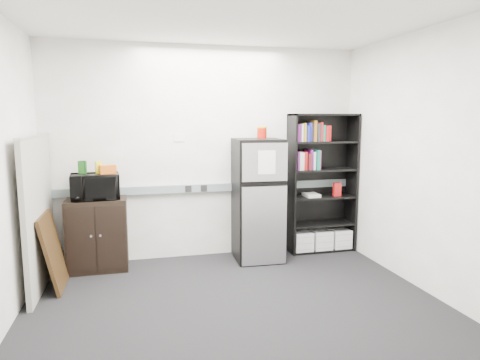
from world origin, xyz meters
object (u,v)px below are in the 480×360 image
(cubicle_partition, at_px, (39,213))
(refrigerator, at_px, (258,200))
(cabinet, at_px, (97,234))
(bookshelf, at_px, (322,184))
(microwave, at_px, (95,186))

(cubicle_partition, bearing_deg, refrigerator, 7.79)
(cabinet, relative_size, refrigerator, 0.56)
(bookshelf, relative_size, cabinet, 2.16)
(bookshelf, height_order, cabinet, bookshelf)
(cabinet, xyz_separation_m, microwave, (0.00, -0.02, 0.58))
(bookshelf, xyz_separation_m, cubicle_partition, (-3.43, -0.49, -0.10))
(cubicle_partition, height_order, microwave, cubicle_partition)
(cubicle_partition, xyz_separation_m, refrigerator, (2.49, 0.34, -0.04))
(cubicle_partition, bearing_deg, bookshelf, 8.06)
(cabinet, bearing_deg, bookshelf, 1.28)
(cubicle_partition, xyz_separation_m, cabinet, (0.54, 0.42, -0.38))
(cabinet, xyz_separation_m, refrigerator, (1.95, -0.08, 0.34))
(cubicle_partition, height_order, refrigerator, cubicle_partition)
(bookshelf, height_order, cubicle_partition, bookshelf)
(cubicle_partition, distance_m, cabinet, 0.78)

